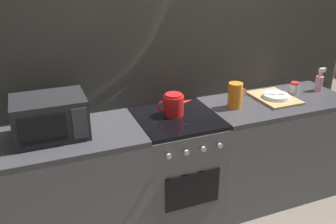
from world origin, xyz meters
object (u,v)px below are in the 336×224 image
object	(u,v)px
dish_pile	(275,97)
spray_bottle	(319,82)
kettle	(174,105)
stove_unit	(176,169)
microwave	(50,117)
spice_jar	(295,88)
pitcher	(235,95)

from	to	relation	value
dish_pile	spray_bottle	xyz separation A→B (m)	(0.48, 0.03, 0.06)
kettle	dish_pile	world-z (taller)	kettle
stove_unit	microwave	bearing A→B (deg)	178.12
stove_unit	dish_pile	size ratio (longest dim) A/B	2.25
stove_unit	spice_jar	xyz separation A→B (m)	(1.13, 0.07, 0.50)
stove_unit	spice_jar	distance (m)	1.23
stove_unit	spray_bottle	distance (m)	1.48
microwave	kettle	world-z (taller)	microwave
dish_pile	spice_jar	xyz separation A→B (m)	(0.23, 0.05, 0.03)
microwave	spray_bottle	world-z (taller)	microwave
microwave	pitcher	size ratio (longest dim) A/B	2.30
microwave	pitcher	xyz separation A→B (m)	(1.37, -0.03, -0.03)
dish_pile	spray_bottle	distance (m)	0.49
stove_unit	pitcher	bearing A→B (deg)	-0.10
dish_pile	stove_unit	bearing A→B (deg)	-178.48
dish_pile	spice_jar	bearing A→B (deg)	11.14
pitcher	spice_jar	distance (m)	0.64
stove_unit	dish_pile	distance (m)	1.01
stove_unit	microwave	xyz separation A→B (m)	(-0.88, 0.03, 0.59)
pitcher	spray_bottle	world-z (taller)	spray_bottle
microwave	kettle	size ratio (longest dim) A/B	1.62
kettle	dish_pile	xyz separation A→B (m)	(0.90, -0.02, -0.06)
kettle	pitcher	world-z (taller)	pitcher
kettle	stove_unit	bearing A→B (deg)	-81.22
kettle	dish_pile	size ratio (longest dim) A/B	0.71
pitcher	spray_bottle	size ratio (longest dim) A/B	0.99
dish_pile	microwave	bearing A→B (deg)	179.83
stove_unit	kettle	size ratio (longest dim) A/B	3.16
dish_pile	spice_jar	distance (m)	0.24
spice_jar	spray_bottle	distance (m)	0.25
stove_unit	pitcher	size ratio (longest dim) A/B	4.50
kettle	spice_jar	bearing A→B (deg)	1.21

